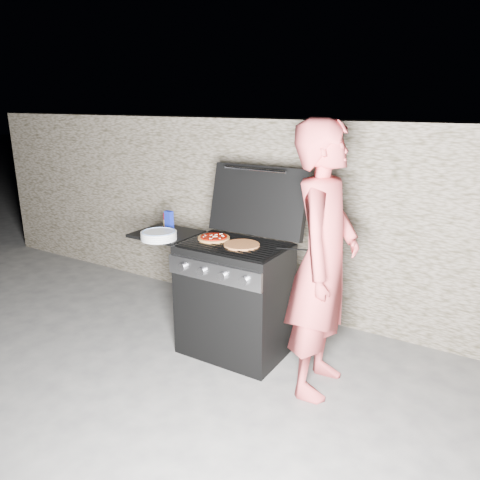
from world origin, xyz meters
The scene contains 10 objects.
ground centered at (0.00, 0.00, 0.00)m, with size 50.00×50.00×0.00m, color #484747.
stone_wall centered at (0.00, 1.05, 0.90)m, with size 8.00×0.35×1.80m, color gray.
gas_grill centered at (-0.25, 0.00, 0.46)m, with size 1.34×0.79×0.91m, color black, non-canonical shape.
pizza_topped centered at (-0.20, 0.02, 0.93)m, with size 0.25×0.25×0.03m, color gold, non-canonical shape.
pizza_plain centered at (0.07, -0.01, 0.92)m, with size 0.27×0.27×0.01m, color #DC8C46.
sauce_jar centered at (-0.77, 0.15, 0.97)m, with size 0.08×0.08×0.13m, color maroon.
blue_carton centered at (-0.72, 0.11, 0.98)m, with size 0.07×0.04×0.16m, color navy.
plate_stack centered at (-0.59, -0.19, 0.94)m, with size 0.28×0.28×0.07m, color silver.
person centered at (0.75, -0.09, 0.93)m, with size 0.68×0.45×1.86m, color #C24447.
tongs centered at (0.54, 0.00, 0.95)m, with size 0.01×0.01×0.42m, color black.
Camera 1 is at (1.81, -2.87, 1.96)m, focal length 35.00 mm.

